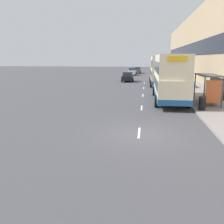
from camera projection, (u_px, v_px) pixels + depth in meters
ground_plane at (139, 134)px, 13.36m from camera, size 220.00×220.00×0.00m
pavement at (177, 78)px, 49.77m from camera, size 5.00×93.00×0.14m
terrace_facade at (200, 46)px, 47.92m from camera, size 3.10×93.00×12.72m
lane_mark_0 at (139, 133)px, 13.62m from camera, size 0.12×2.00×0.01m
lane_mark_1 at (142, 108)px, 20.49m from camera, size 0.12×2.00×0.01m
lane_mark_2 at (143, 95)px, 27.36m from camera, size 0.12×2.00×0.01m
lane_mark_3 at (144, 88)px, 34.23m from camera, size 0.12×2.00×0.01m
lane_mark_4 at (144, 83)px, 41.10m from camera, size 0.12×2.00×0.01m
bus_shelter at (211, 84)px, 21.18m from camera, size 1.60×4.20×2.48m
double_decker_bus_near at (170, 77)px, 23.23m from camera, size 2.85×10.54×4.30m
double_decker_bus_ahead at (160, 70)px, 37.48m from camera, size 2.85×10.50×4.30m
car_0 at (138, 70)px, 67.55m from camera, size 1.91×4.55×1.68m
car_1 at (132, 71)px, 60.19m from camera, size 1.90×4.51×1.77m
car_2 at (128, 77)px, 43.42m from camera, size 1.99×4.07×1.67m
litter_bin at (202, 103)px, 18.83m from camera, size 0.55×0.55×1.05m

